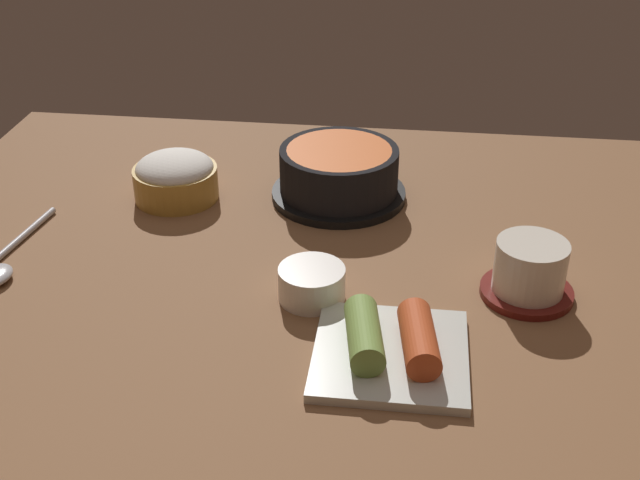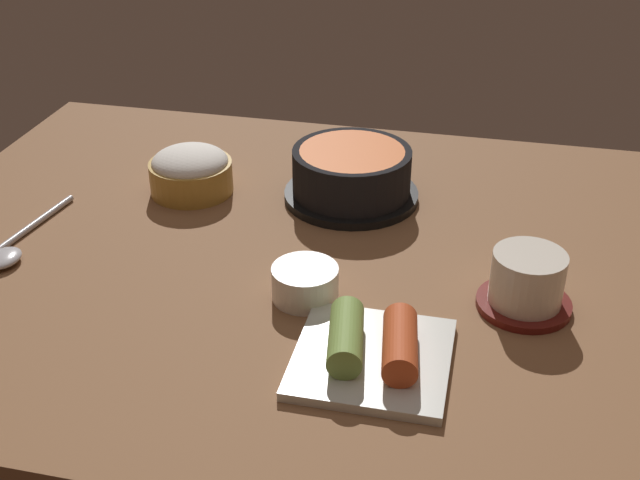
# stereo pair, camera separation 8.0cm
# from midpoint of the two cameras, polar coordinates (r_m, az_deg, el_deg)

# --- Properties ---
(dining_table) EXTENTS (1.00, 0.76, 0.02)m
(dining_table) POSITION_cam_midpoint_polar(r_m,az_deg,el_deg) (0.95, -3.44, -1.45)
(dining_table) COLOR brown
(dining_table) RESTS_ON ground
(stone_pot) EXTENTS (0.17, 0.17, 0.07)m
(stone_pot) POSITION_cam_midpoint_polar(r_m,az_deg,el_deg) (1.05, -0.86, 4.61)
(stone_pot) COLOR black
(stone_pot) RESTS_ON dining_table
(rice_bowl) EXTENTS (0.11, 0.11, 0.06)m
(rice_bowl) POSITION_cam_midpoint_polar(r_m,az_deg,el_deg) (1.08, -12.12, 4.27)
(rice_bowl) COLOR #B78C38
(rice_bowl) RESTS_ON dining_table
(tea_cup_with_saucer) EXTENTS (0.10, 0.10, 0.06)m
(tea_cup_with_saucer) POSITION_cam_midpoint_polar(r_m,az_deg,el_deg) (0.88, 11.84, -2.16)
(tea_cup_with_saucer) COLOR maroon
(tea_cup_with_saucer) RESTS_ON dining_table
(banchan_cup_center) EXTENTS (0.07, 0.07, 0.04)m
(banchan_cup_center) POSITION_cam_midpoint_polar(r_m,az_deg,el_deg) (0.86, -3.24, -3.04)
(banchan_cup_center) COLOR white
(banchan_cup_center) RESTS_ON dining_table
(kimchi_plate) EXTENTS (0.15, 0.15, 0.04)m
(kimchi_plate) POSITION_cam_midpoint_polar(r_m,az_deg,el_deg) (0.78, 2.00, -7.46)
(kimchi_plate) COLOR silver
(kimchi_plate) RESTS_ON dining_table
(spoon) EXTENTS (0.04, 0.18, 0.01)m
(spoon) POSITION_cam_midpoint_polar(r_m,az_deg,el_deg) (1.00, -23.36, -1.59)
(spoon) COLOR #B7B7BC
(spoon) RESTS_ON dining_table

